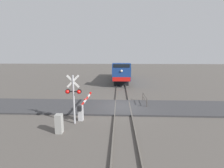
# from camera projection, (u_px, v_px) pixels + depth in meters

# --- Properties ---
(ground_plane) EXTENTS (160.00, 160.00, 0.00)m
(ground_plane) POSITION_uv_depth(u_px,v_px,m) (123.00, 108.00, 15.73)
(ground_plane) COLOR #514C47
(rail_track_left) EXTENTS (0.08, 80.00, 0.15)m
(rail_track_left) POSITION_uv_depth(u_px,v_px,m) (115.00, 107.00, 15.75)
(rail_track_left) COLOR #59544C
(rail_track_left) RESTS_ON ground_plane
(rail_track_right) EXTENTS (0.08, 80.00, 0.15)m
(rail_track_right) POSITION_uv_depth(u_px,v_px,m) (130.00, 107.00, 15.68)
(rail_track_right) COLOR #59544C
(rail_track_right) RESTS_ON ground_plane
(road_surface) EXTENTS (36.00, 4.55, 0.15)m
(road_surface) POSITION_uv_depth(u_px,v_px,m) (123.00, 107.00, 15.71)
(road_surface) COLOR #38383A
(road_surface) RESTS_ON ground_plane
(locomotive) EXTENTS (2.93, 16.01, 3.79)m
(locomotive) POSITION_uv_depth(u_px,v_px,m) (121.00, 71.00, 32.18)
(locomotive) COLOR black
(locomotive) RESTS_ON ground_plane
(crossing_signal) EXTENTS (1.18, 0.33, 3.68)m
(crossing_signal) POSITION_uv_depth(u_px,v_px,m) (73.00, 94.00, 11.69)
(crossing_signal) COLOR #ADADB2
(crossing_signal) RESTS_ON ground_plane
(crossing_gate) EXTENTS (0.36, 5.32, 1.33)m
(crossing_gate) POSITION_uv_depth(u_px,v_px,m) (82.00, 108.00, 13.11)
(crossing_gate) COLOR silver
(crossing_gate) RESTS_ON ground_plane
(utility_cabinet) EXTENTS (0.43, 0.44, 1.28)m
(utility_cabinet) POSITION_uv_depth(u_px,v_px,m) (59.00, 124.00, 10.52)
(utility_cabinet) COLOR #999993
(utility_cabinet) RESTS_ON ground_plane
(guard_railing) EXTENTS (0.08, 2.62, 0.95)m
(guard_railing) POSITION_uv_depth(u_px,v_px,m) (145.00, 98.00, 16.73)
(guard_railing) COLOR #4C4742
(guard_railing) RESTS_ON ground_plane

